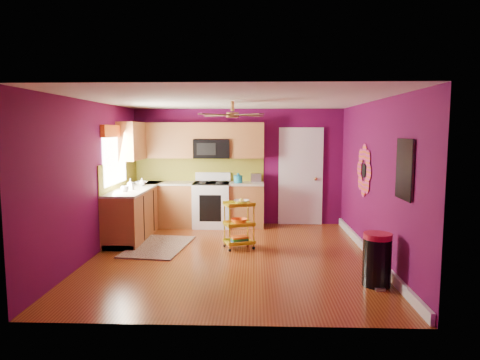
{
  "coord_description": "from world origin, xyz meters",
  "views": [
    {
      "loc": [
        0.37,
        -6.75,
        2.02
      ],
      "look_at": [
        0.11,
        0.4,
        1.2
      ],
      "focal_mm": 32.0,
      "sensor_mm": 36.0,
      "label": 1
    }
  ],
  "objects": [
    {
      "name": "counter_dish",
      "position": [
        -1.95,
        1.79,
        0.97
      ],
      "size": [
        0.25,
        0.25,
        0.06
      ],
      "primitive_type": "imported",
      "color": "white",
      "rests_on": "lower_cabinets"
    },
    {
      "name": "left_window",
      "position": [
        -2.22,
        1.05,
        1.74
      ],
      "size": [
        0.08,
        1.35,
        1.08
      ],
      "color": "white",
      "rests_on": "ground"
    },
    {
      "name": "room_envelope",
      "position": [
        0.03,
        0.0,
        1.63
      ],
      "size": [
        4.54,
        5.04,
        2.52
      ],
      "color": "#590A40",
      "rests_on": "ground"
    },
    {
      "name": "electric_range",
      "position": [
        -0.55,
        2.17,
        0.48
      ],
      "size": [
        0.76,
        0.66,
        1.13
      ],
      "color": "white",
      "rests_on": "ground"
    },
    {
      "name": "rolling_cart",
      "position": [
        0.1,
        0.48,
        0.45
      ],
      "size": [
        0.58,
        0.5,
        0.88
      ],
      "color": "yellow",
      "rests_on": "ground"
    },
    {
      "name": "ground",
      "position": [
        0.0,
        0.0,
        0.0
      ],
      "size": [
        5.0,
        5.0,
        0.0
      ],
      "primitive_type": "plane",
      "color": "#672C10",
      "rests_on": "ground"
    },
    {
      "name": "upper_cabinetry",
      "position": [
        -1.24,
        2.17,
        1.8
      ],
      "size": [
        2.8,
        2.3,
        1.26
      ],
      "color": "brown",
      "rests_on": "ground"
    },
    {
      "name": "lower_cabinets",
      "position": [
        -1.35,
        1.82,
        0.43
      ],
      "size": [
        2.81,
        2.31,
        0.94
      ],
      "color": "brown",
      "rests_on": "ground"
    },
    {
      "name": "ceiling_fan",
      "position": [
        0.0,
        0.2,
        2.29
      ],
      "size": [
        1.01,
        1.01,
        0.26
      ],
      "color": "#BF8C3F",
      "rests_on": "ground"
    },
    {
      "name": "panel_door",
      "position": [
        1.35,
        2.47,
        1.02
      ],
      "size": [
        0.95,
        0.11,
        2.15
      ],
      "color": "white",
      "rests_on": "ground"
    },
    {
      "name": "right_wall_art",
      "position": [
        2.23,
        -0.34,
        1.44
      ],
      "size": [
        0.04,
        2.74,
        1.04
      ],
      "color": "black",
      "rests_on": "ground"
    },
    {
      "name": "counter_cup",
      "position": [
        -1.96,
        0.73,
        0.99
      ],
      "size": [
        0.14,
        0.14,
        0.11
      ],
      "primitive_type": "imported",
      "color": "white",
      "rests_on": "lower_cabinets"
    },
    {
      "name": "toaster",
      "position": [
        0.39,
        2.32,
        1.03
      ],
      "size": [
        0.22,
        0.15,
        0.18
      ],
      "primitive_type": "cube",
      "color": "beige",
      "rests_on": "lower_cabinets"
    },
    {
      "name": "trash_can",
      "position": [
        1.97,
        -1.26,
        0.35
      ],
      "size": [
        0.37,
        0.4,
        0.7
      ],
      "color": "black",
      "rests_on": "ground"
    },
    {
      "name": "shag_rug",
      "position": [
        -1.32,
        0.49,
        0.01
      ],
      "size": [
        1.11,
        1.62,
        0.02
      ],
      "primitive_type": "cube",
      "rotation": [
        0.0,
        0.0,
        -0.12
      ],
      "color": "black",
      "rests_on": "ground"
    },
    {
      "name": "soap_bottle_b",
      "position": [
        -1.89,
        1.61,
        1.02
      ],
      "size": [
        0.12,
        0.12,
        0.16
      ],
      "primitive_type": "imported",
      "color": "white",
      "rests_on": "lower_cabinets"
    },
    {
      "name": "soap_bottle_a",
      "position": [
        -1.94,
        1.0,
        1.04
      ],
      "size": [
        0.09,
        0.1,
        0.21
      ],
      "primitive_type": "imported",
      "color": "#EA3F72",
      "rests_on": "lower_cabinets"
    },
    {
      "name": "teal_kettle",
      "position": [
        0.01,
        2.15,
        1.02
      ],
      "size": [
        0.18,
        0.18,
        0.21
      ],
      "color": "#126E8B",
      "rests_on": "lower_cabinets"
    }
  ]
}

